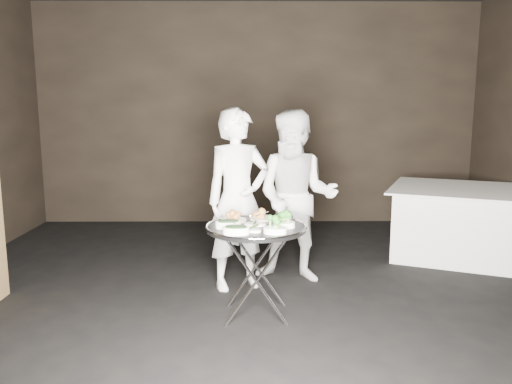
{
  "coord_description": "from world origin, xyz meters",
  "views": [
    {
      "loc": [
        -0.07,
        -3.45,
        1.59
      ],
      "look_at": [
        -0.04,
        0.37,
        0.95
      ],
      "focal_mm": 35.0,
      "sensor_mm": 36.0,
      "label": 1
    }
  ],
  "objects_px": {
    "waiter_left": "(238,199)",
    "waiter_right": "(296,197)",
    "tray_stand": "(256,267)",
    "dining_table": "(454,221)",
    "serving_tray": "(256,227)"
  },
  "relations": [
    {
      "from": "dining_table",
      "to": "serving_tray",
      "type": "bearing_deg",
      "value": -143.41
    },
    {
      "from": "tray_stand",
      "to": "waiter_right",
      "type": "distance_m",
      "value": 0.99
    },
    {
      "from": "waiter_left",
      "to": "waiter_right",
      "type": "distance_m",
      "value": 0.56
    },
    {
      "from": "tray_stand",
      "to": "waiter_left",
      "type": "relative_size",
      "value": 0.43
    },
    {
      "from": "waiter_right",
      "to": "dining_table",
      "type": "bearing_deg",
      "value": 37.61
    },
    {
      "from": "dining_table",
      "to": "tray_stand",
      "type": "bearing_deg",
      "value": -143.41
    },
    {
      "from": "waiter_left",
      "to": "serving_tray",
      "type": "bearing_deg",
      "value": -100.84
    },
    {
      "from": "tray_stand",
      "to": "serving_tray",
      "type": "xyz_separation_m",
      "value": [
        -0.0,
        0.0,
        0.31
      ]
    },
    {
      "from": "waiter_left",
      "to": "dining_table",
      "type": "xyz_separation_m",
      "value": [
        2.32,
        0.96,
        -0.42
      ]
    },
    {
      "from": "tray_stand",
      "to": "dining_table",
      "type": "xyz_separation_m",
      "value": [
        2.16,
        1.61,
        -0.01
      ]
    },
    {
      "from": "waiter_left",
      "to": "tray_stand",
      "type": "bearing_deg",
      "value": -100.84
    },
    {
      "from": "serving_tray",
      "to": "dining_table",
      "type": "relative_size",
      "value": 0.59
    },
    {
      "from": "serving_tray",
      "to": "waiter_right",
      "type": "relative_size",
      "value": 0.49
    },
    {
      "from": "serving_tray",
      "to": "dining_table",
      "type": "bearing_deg",
      "value": 36.59
    },
    {
      "from": "serving_tray",
      "to": "dining_table",
      "type": "distance_m",
      "value": 2.72
    }
  ]
}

